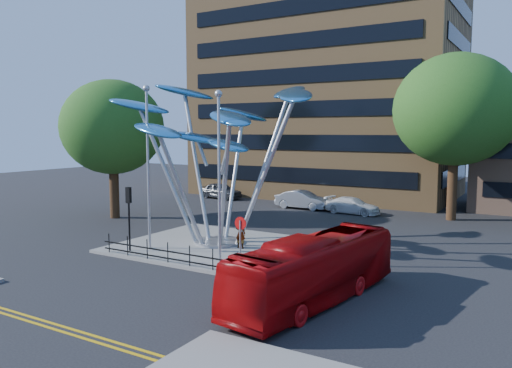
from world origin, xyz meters
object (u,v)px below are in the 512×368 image
Objects in this scene: traffic_light_island at (129,205)px; parked_car_right at (353,206)px; pedestrian at (241,233)px; parked_car_left at (221,191)px; street_lamp_right at (219,161)px; red_bus at (315,269)px; parked_car_mid at (303,200)px; tree_left at (112,127)px; tree_right at (455,110)px; leaf_sculpture at (219,125)px; street_lamp_left at (148,153)px; no_entry_sign_island at (240,234)px.

traffic_light_island is 19.46m from parked_car_right.
parked_car_left is at bearing -52.28° from pedestrian.
parked_car_right is at bearing 89.03° from street_lamp_right.
red_bus is at bearing -9.50° from traffic_light_island.
traffic_light_island reaches higher than parked_car_mid.
parked_car_mid is (9.60, -1.78, 0.00)m from parked_car_left.
tree_left is 1.24× the size of street_lamp_right.
tree_left is at bearing -151.39° from tree_right.
street_lamp_right is at bearing -55.09° from leaf_sculpture.
leaf_sculpture is at bearing 174.64° from parked_car_right.
tree_left reaches higher than traffic_light_island.
leaf_sculpture is 15.85m from parked_car_mid.
red_bus reaches higher than parked_car_mid.
street_lamp_left is 0.97× the size of red_bus.
street_lamp_left is 12.19m from red_bus.
red_bus is at bearing -35.23° from leaf_sculpture.
tree_right is at bearing 94.85° from red_bus.
parked_car_mid is at bearing 96.39° from leaf_sculpture.
tree_left is at bearing -174.71° from parked_car_left.
tree_right reaches higher than street_lamp_left.
tree_left is at bearing -15.93° from pedestrian.
parked_car_left is 1.01× the size of parked_car_right.
red_bus reaches higher than pedestrian.
pedestrian is 15.57m from parked_car_mid.
leaf_sculpture is (11.93, -3.32, 0.08)m from tree_left.
tree_right is at bearing 55.95° from street_lamp_left.
tree_right is 25.09m from tree_left.
street_lamp_right is at bearing 5.19° from traffic_light_island.
parked_car_left is at bearing 126.76° from no_entry_sign_island.
parked_car_left is (-11.23, 16.32, -6.11)m from leaf_sculpture.
tree_right reaches higher than parked_car_right.
red_bus is at bearing -152.05° from parked_car_mid.
street_lamp_left reaches higher than street_lamp_right.
street_lamp_left is at bearing 174.29° from street_lamp_right.
traffic_light_island is 1.40× the size of no_entry_sign_island.
leaf_sculpture is 20.73m from parked_car_left.
tree_left is 0.81× the size of leaf_sculpture.
tree_right reaches higher than parked_car_mid.
leaf_sculpture reaches higher than parked_car_right.
leaf_sculpture is at bearing 153.35° from red_bus.
parked_car_mid is at bearing 102.97° from street_lamp_right.
no_entry_sign_island is (4.07, -4.16, -5.06)m from leaf_sculpture.
parked_car_right is at bearing 78.63° from leaf_sculpture.
parked_car_right is at bearing -89.84° from parked_car_left.
street_lamp_left is at bearing 30.93° from pedestrian.
street_lamp_right is at bearing -111.54° from tree_right.
street_lamp_right is (2.57, -3.68, -1.78)m from leaf_sculpture.
red_bus is 30.00m from parked_car_left.
red_bus is at bearing -21.81° from street_lamp_right.
street_lamp_left is 5.35× the size of pedestrian.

